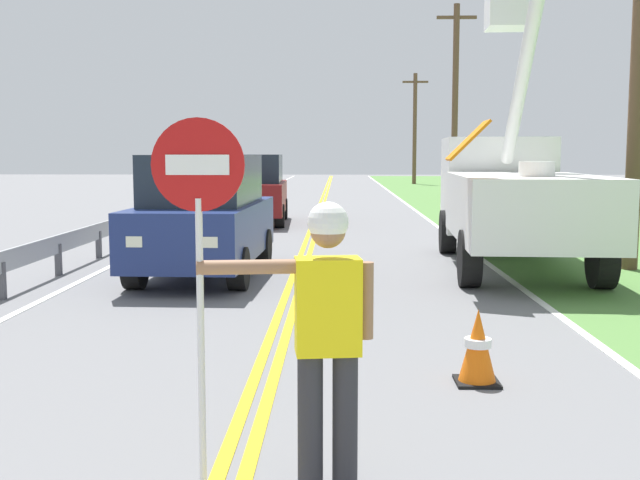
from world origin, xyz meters
name	(u,v)px	position (x,y,z in m)	size (l,w,h in m)	color
centerline_yellow_left	(308,235)	(-0.09, 20.00, 0.01)	(0.11, 110.00, 0.01)	yellow
centerline_yellow_right	(315,235)	(0.09, 20.00, 0.01)	(0.11, 110.00, 0.01)	yellow
edge_line_right	(450,236)	(3.60, 20.00, 0.01)	(0.12, 110.00, 0.01)	silver
edge_line_left	(175,235)	(-3.60, 20.00, 0.01)	(0.12, 110.00, 0.01)	silver
flagger_worker	(326,327)	(0.62, 4.64, 1.05)	(1.08, 0.29, 1.83)	#2D2D33
stop_sign_paddle	(199,222)	(-0.14, 4.55, 1.71)	(0.56, 0.04, 2.33)	silver
utility_bucket_truck	(511,191)	(3.97, 14.68, 1.41)	(3.01, 6.92, 5.32)	white
oncoming_suv_nearest	(205,215)	(-1.62, 13.26, 1.06)	(2.05, 4.66, 2.10)	navy
oncoming_suv_second	(254,189)	(-1.86, 23.46, 1.06)	(2.05, 4.67, 2.10)	maroon
utility_pole_near	(640,38)	(6.07, 14.17, 4.17)	(1.80, 0.28, 7.99)	brown
utility_pole_mid	(455,99)	(6.03, 35.85, 4.61)	(1.80, 0.28, 8.86)	brown
utility_pole_far	(415,126)	(6.09, 55.16, 4.06)	(1.80, 0.28, 7.76)	brown
traffic_cone_lead	(478,348)	(1.99, 6.95, 0.34)	(0.40, 0.40, 0.70)	orange
guardrail_left_shoulder	(114,227)	(-4.20, 16.64, 0.52)	(0.10, 32.00, 0.71)	#9EA0A3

